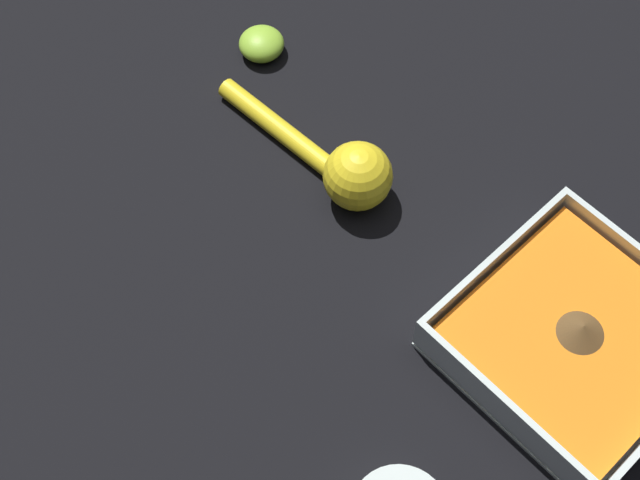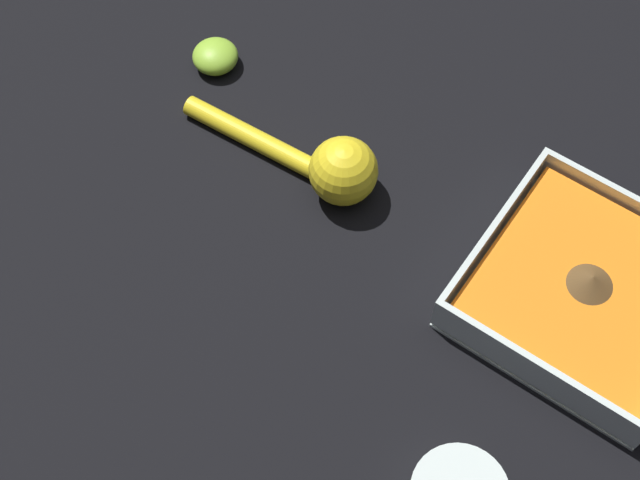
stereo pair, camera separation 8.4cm
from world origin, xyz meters
name	(u,v)px [view 1 (the left image)]	position (x,y,z in m)	size (l,w,h in m)	color
ground_plane	(523,321)	(0.00, 0.00, 0.00)	(4.00, 4.00, 0.00)	black
square_dish	(575,341)	(-0.01, 0.05, 0.02)	(0.21, 0.21, 0.05)	silver
lemon_squeezer	(343,167)	(0.02, -0.23, 0.03)	(0.07, 0.23, 0.07)	yellow
lemon_half	(262,44)	(-0.04, -0.41, 0.01)	(0.05, 0.05, 0.03)	#93CC38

